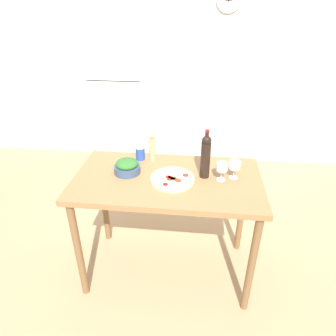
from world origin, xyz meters
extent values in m
plane|color=tan|center=(0.00, 0.00, 0.00)|extent=(14.00, 14.00, 0.00)
cube|color=silver|center=(0.00, 2.26, 1.30)|extent=(6.40, 0.06, 2.60)
torus|color=#A8ADB2|center=(0.48, 2.22, 2.13)|extent=(0.31, 0.03, 0.31)
cylinder|color=silver|center=(0.48, 2.23, 2.13)|extent=(0.26, 0.01, 0.26)
cube|color=black|center=(0.48, 2.22, 2.13)|extent=(0.09, 0.01, 0.01)
cube|color=white|center=(-0.82, 1.88, 0.90)|extent=(0.66, 0.67, 1.80)
cube|color=black|center=(-0.82, 1.54, 1.30)|extent=(0.65, 0.01, 0.01)
cylinder|color=#B2B2B7|center=(-1.05, 1.52, 0.81)|extent=(0.02, 0.02, 0.81)
cube|color=olive|center=(0.00, 0.00, 0.93)|extent=(1.41, 0.78, 0.04)
cylinder|color=brown|center=(-0.64, -0.33, 0.46)|extent=(0.06, 0.06, 0.91)
cylinder|color=brown|center=(0.64, -0.33, 0.46)|extent=(0.06, 0.06, 0.91)
cylinder|color=brown|center=(-0.64, 0.33, 0.46)|extent=(0.06, 0.06, 0.91)
cylinder|color=brown|center=(0.64, 0.33, 0.46)|extent=(0.06, 0.06, 0.91)
cylinder|color=black|center=(0.28, 0.05, 1.10)|extent=(0.07, 0.07, 0.28)
sphere|color=black|center=(0.28, 0.05, 1.25)|extent=(0.07, 0.07, 0.07)
cylinder|color=black|center=(0.28, 0.05, 1.29)|extent=(0.03, 0.03, 0.06)
cylinder|color=maroon|center=(0.28, 0.05, 1.33)|extent=(0.03, 0.03, 0.02)
cylinder|color=silver|center=(0.40, 0.01, 0.96)|extent=(0.07, 0.07, 0.00)
cylinder|color=silver|center=(0.40, 0.01, 1.00)|extent=(0.01, 0.01, 0.08)
cylinder|color=white|center=(0.40, 0.01, 1.07)|extent=(0.08, 0.08, 0.06)
cylinder|color=maroon|center=(0.40, 0.01, 1.04)|extent=(0.07, 0.07, 0.01)
cylinder|color=silver|center=(0.49, 0.05, 0.96)|extent=(0.07, 0.07, 0.00)
cylinder|color=silver|center=(0.49, 0.05, 1.00)|extent=(0.01, 0.01, 0.08)
cylinder|color=white|center=(0.49, 0.05, 1.07)|extent=(0.08, 0.08, 0.06)
cylinder|color=maroon|center=(0.49, 0.05, 1.05)|extent=(0.07, 0.07, 0.02)
cylinder|color=tan|center=(-0.15, 0.26, 1.06)|extent=(0.05, 0.05, 0.20)
sphere|color=tan|center=(-0.15, 0.26, 1.17)|extent=(0.04, 0.04, 0.04)
cylinder|color=#384C6B|center=(-0.32, 0.04, 0.99)|extent=(0.20, 0.20, 0.06)
ellipsoid|color=#2D6628|center=(-0.32, 0.04, 1.04)|extent=(0.17, 0.17, 0.07)
cylinder|color=beige|center=(0.04, -0.04, 0.96)|extent=(0.33, 0.33, 0.02)
torus|color=beige|center=(0.04, -0.04, 0.98)|extent=(0.33, 0.33, 0.02)
cylinder|color=red|center=(0.02, -0.03, 0.98)|extent=(0.04, 0.04, 0.01)
cylinder|color=red|center=(0.00, -0.13, 0.98)|extent=(0.04, 0.04, 0.01)
cylinder|color=#B82E19|center=(0.05, -0.05, 0.98)|extent=(0.04, 0.04, 0.01)
cylinder|color=#B32C10|center=(0.14, 0.02, 0.98)|extent=(0.04, 0.04, 0.01)
cylinder|color=#AF1921|center=(0.02, -0.05, 0.98)|extent=(0.05, 0.05, 0.01)
cylinder|color=red|center=(0.09, -0.06, 0.98)|extent=(0.05, 0.05, 0.01)
cylinder|color=red|center=(0.05, -0.04, 0.98)|extent=(0.04, 0.04, 0.01)
cylinder|color=red|center=(0.01, -0.02, 0.98)|extent=(0.04, 0.04, 0.01)
cylinder|color=#284CA3|center=(-0.26, 0.27, 1.01)|extent=(0.08, 0.08, 0.11)
cylinder|color=white|center=(-0.26, 0.27, 1.07)|extent=(0.08, 0.08, 0.01)
camera|label=1|loc=(0.22, -1.92, 2.12)|focal=32.00mm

